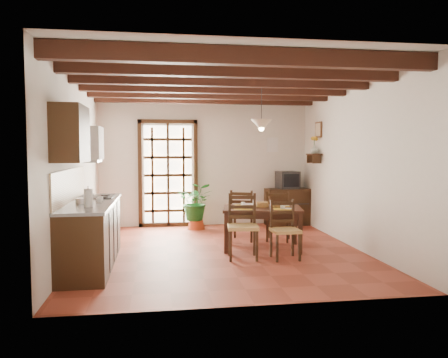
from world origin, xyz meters
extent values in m
plane|color=brown|center=(0.00, 0.00, 0.00)|extent=(5.00, 5.00, 0.00)
cube|color=silver|center=(0.00, 2.50, 1.40)|extent=(4.50, 0.02, 2.80)
cube|color=silver|center=(0.00, -2.50, 1.40)|extent=(4.50, 0.02, 2.80)
cube|color=silver|center=(-2.25, 0.00, 1.40)|extent=(0.02, 5.00, 2.80)
cube|color=silver|center=(2.25, 0.00, 1.40)|extent=(0.02, 5.00, 2.80)
cube|color=white|center=(0.00, 0.00, 2.80)|extent=(4.50, 5.00, 0.02)
cube|color=black|center=(0.00, -2.10, 2.69)|extent=(4.50, 0.14, 0.20)
cube|color=black|center=(0.00, -1.26, 2.69)|extent=(4.50, 0.14, 0.20)
cube|color=black|center=(0.00, -0.42, 2.69)|extent=(4.50, 0.14, 0.20)
cube|color=black|center=(0.00, 0.42, 2.69)|extent=(4.50, 0.14, 0.20)
cube|color=black|center=(0.00, 1.26, 2.69)|extent=(4.50, 0.14, 0.20)
cube|color=black|center=(0.00, 2.10, 2.69)|extent=(4.50, 0.14, 0.20)
cube|color=white|center=(-0.80, 2.49, 1.10)|extent=(1.01, 0.02, 2.11)
cube|color=black|center=(-0.80, 2.44, 2.24)|extent=(1.26, 0.10, 0.08)
cube|color=black|center=(-1.39, 2.44, 1.10)|extent=(0.08, 0.10, 2.28)
cube|color=black|center=(-0.21, 2.44, 1.10)|extent=(0.08, 0.10, 2.28)
cube|color=black|center=(-0.80, 2.42, 1.10)|extent=(1.01, 0.03, 2.02)
cube|color=black|center=(-1.95, -0.60, 0.44)|extent=(0.60, 2.20, 0.88)
cube|color=slate|center=(-1.95, -0.60, 0.90)|extent=(0.64, 2.25, 0.04)
cube|color=tan|center=(-2.23, -0.60, 1.13)|extent=(0.02, 2.20, 0.50)
cube|color=black|center=(-2.08, -1.30, 1.85)|extent=(0.35, 0.80, 0.70)
cube|color=white|center=(-2.05, -0.05, 1.75)|extent=(0.38, 0.60, 0.50)
cube|color=silver|center=(-2.05, -0.05, 1.48)|extent=(0.32, 0.55, 0.04)
cube|color=black|center=(-1.95, -0.05, 0.93)|extent=(0.50, 0.55, 0.02)
cylinder|color=white|center=(-1.90, -1.15, 1.03)|extent=(0.11, 0.11, 0.24)
cylinder|color=silver|center=(-2.05, -0.85, 0.95)|extent=(0.14, 0.14, 0.10)
cube|color=#341B11|center=(0.69, 0.07, 0.67)|extent=(1.41, 1.05, 0.05)
cube|color=#341B11|center=(0.69, 0.07, 0.60)|extent=(1.27, 0.95, 0.09)
cube|color=#341B11|center=(1.34, 0.31, 0.32)|extent=(0.08, 0.08, 0.65)
cube|color=#341B11|center=(0.19, 0.54, 0.32)|extent=(0.08, 0.08, 0.65)
cube|color=#341B11|center=(1.20, -0.39, 0.32)|extent=(0.08, 0.08, 0.65)
cube|color=#341B11|center=(0.05, -0.16, 0.32)|extent=(0.08, 0.08, 0.65)
cube|color=tan|center=(0.25, -0.52, 0.48)|extent=(0.50, 0.48, 0.05)
cube|color=black|center=(0.27, -0.33, 0.73)|extent=(0.45, 0.09, 0.49)
cube|color=black|center=(0.25, -0.52, 0.24)|extent=(0.48, 0.46, 0.48)
cube|color=tan|center=(0.88, -0.64, 0.44)|extent=(0.41, 0.39, 0.05)
cube|color=black|center=(0.87, -0.48, 0.66)|extent=(0.41, 0.04, 0.44)
cube|color=black|center=(0.88, -0.64, 0.22)|extent=(0.39, 0.37, 0.44)
cube|color=tan|center=(0.51, 0.79, 0.46)|extent=(0.55, 0.54, 0.05)
cube|color=black|center=(0.45, 0.63, 0.69)|extent=(0.41, 0.19, 0.47)
cube|color=black|center=(0.51, 0.79, 0.23)|extent=(0.52, 0.51, 0.46)
cube|color=tan|center=(1.14, 0.67, 0.45)|extent=(0.53, 0.52, 0.05)
cube|color=black|center=(1.08, 0.51, 0.68)|extent=(0.40, 0.19, 0.46)
cube|color=black|center=(1.14, 0.67, 0.22)|extent=(0.51, 0.50, 0.45)
cube|color=gold|center=(0.37, -0.13, 0.64)|extent=(0.29, 0.22, 0.01)
cube|color=gold|center=(1.01, -0.13, 0.64)|extent=(0.29, 0.22, 0.01)
cube|color=gold|center=(0.37, 0.28, 0.64)|extent=(0.29, 0.22, 0.01)
cube|color=gold|center=(1.01, 0.28, 0.64)|extent=(0.29, 0.22, 0.01)
cylinder|color=olive|center=(0.69, 0.07, 0.68)|extent=(0.20, 0.20, 0.08)
imported|color=white|center=(0.48, 0.16, 0.72)|extent=(0.24, 0.24, 0.05)
cube|color=black|center=(1.78, 2.23, 0.40)|extent=(0.96, 0.48, 0.80)
cube|color=black|center=(1.78, 2.23, 0.99)|extent=(0.48, 0.44, 0.37)
cube|color=black|center=(1.78, 2.03, 0.99)|extent=(0.35, 0.07, 0.28)
cube|color=white|center=(1.50, 2.48, 1.75)|extent=(0.25, 0.03, 0.32)
cone|color=#9B3616|center=(-0.24, 2.02, 0.11)|extent=(0.36, 0.36, 0.22)
imported|color=#144C19|center=(-0.24, 2.02, 0.57)|extent=(2.03, 1.81, 2.04)
cube|color=black|center=(2.14, 1.60, 1.55)|extent=(0.20, 0.42, 0.03)
cube|color=black|center=(2.14, 1.43, 1.46)|extent=(0.18, 0.03, 0.18)
cube|color=black|center=(2.14, 1.77, 1.46)|extent=(0.18, 0.03, 0.18)
imported|color=#B2BFB2|center=(2.14, 1.60, 1.65)|extent=(0.15, 0.15, 0.15)
sphere|color=gold|center=(2.14, 1.60, 1.86)|extent=(0.14, 0.14, 0.14)
cylinder|color=#144C19|center=(2.14, 1.60, 1.71)|extent=(0.01, 0.01, 0.28)
cube|color=brown|center=(2.23, 1.60, 2.05)|extent=(0.03, 0.32, 0.32)
cube|color=#C3B292|center=(2.21, 1.60, 2.05)|extent=(0.01, 0.26, 0.26)
cylinder|color=black|center=(0.69, 0.17, 2.45)|extent=(0.01, 0.01, 0.70)
cone|color=beige|center=(0.69, 0.17, 2.08)|extent=(0.36, 0.36, 0.14)
sphere|color=#FFD88C|center=(0.69, 0.17, 2.00)|extent=(0.09, 0.09, 0.09)
camera|label=1|loc=(-1.01, -6.93, 1.67)|focal=35.00mm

